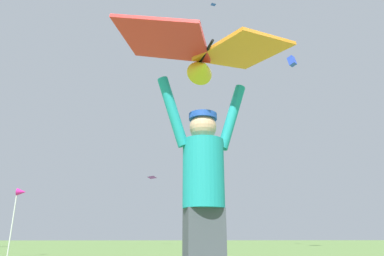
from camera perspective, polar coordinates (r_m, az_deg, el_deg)
name	(u,v)px	position (r m, az deg, el deg)	size (l,w,h in m)	color
kite_flyer_person	(204,193)	(2.80, 1.95, -10.82)	(0.81, 0.39, 1.92)	#424751
held_stunt_kite	(204,52)	(3.14, 2.06, 12.50)	(1.66, 1.00, 0.39)	black
distant_kite_blue_low_left	(292,61)	(27.48, 16.33, 10.66)	(0.72, 0.74, 0.79)	blue
distant_kite_blue_high_right	(213,4)	(33.21, 3.58, 19.90)	(0.58, 0.58, 0.10)	blue
distant_kite_purple_high_left	(152,177)	(29.46, -6.69, -8.13)	(0.81, 0.81, 0.19)	purple
marker_flag	(20,197)	(12.73, -26.77, -10.24)	(0.30, 0.24, 2.13)	silver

